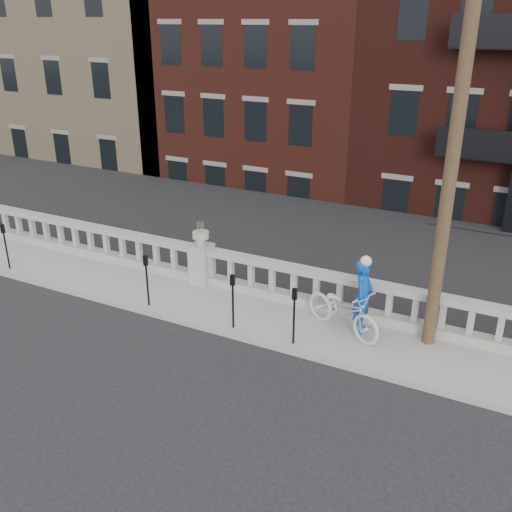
% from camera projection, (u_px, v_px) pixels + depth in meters
% --- Properties ---
extents(ground, '(120.00, 120.00, 0.00)m').
position_uv_depth(ground, '(107.00, 356.00, 12.55)').
color(ground, black).
rests_on(ground, ground).
extents(sidewalk, '(32.00, 2.20, 0.15)m').
position_uv_depth(sidewalk, '(183.00, 298.00, 14.98)').
color(sidewalk, gray).
rests_on(sidewalk, ground).
extents(balustrade, '(28.00, 0.34, 1.03)m').
position_uv_depth(balustrade, '(202.00, 265.00, 15.54)').
color(balustrade, gray).
rests_on(balustrade, sidewalk).
extents(planter_pedestal, '(0.55, 0.55, 1.76)m').
position_uv_depth(planter_pedestal, '(202.00, 259.00, 15.47)').
color(planter_pedestal, gray).
rests_on(planter_pedestal, sidewalk).
extents(lower_level, '(80.00, 44.00, 20.80)m').
position_uv_depth(lower_level, '(402.00, 104.00, 30.19)').
color(lower_level, '#605E59').
rests_on(lower_level, ground).
extents(utility_pole, '(1.60, 0.28, 10.00)m').
position_uv_depth(utility_pole, '(459.00, 111.00, 10.86)').
color(utility_pole, '#422D1E').
rests_on(utility_pole, sidewalk).
extents(parking_meter_b, '(0.10, 0.09, 1.36)m').
position_uv_depth(parking_meter_b, '(5.00, 241.00, 16.24)').
color(parking_meter_b, black).
rests_on(parking_meter_b, sidewalk).
extents(parking_meter_c, '(0.10, 0.09, 1.36)m').
position_uv_depth(parking_meter_c, '(147.00, 275.00, 14.13)').
color(parking_meter_c, black).
rests_on(parking_meter_c, sidewalk).
extents(parking_meter_d, '(0.10, 0.09, 1.36)m').
position_uv_depth(parking_meter_d, '(233.00, 295.00, 13.09)').
color(parking_meter_d, black).
rests_on(parking_meter_d, sidewalk).
extents(parking_meter_e, '(0.10, 0.09, 1.36)m').
position_uv_depth(parking_meter_e, '(294.00, 310.00, 12.44)').
color(parking_meter_e, black).
rests_on(parking_meter_e, sidewalk).
extents(bicycle, '(2.25, 1.53, 1.12)m').
position_uv_depth(bicycle, '(343.00, 310.00, 13.04)').
color(bicycle, silver).
rests_on(bicycle, sidewalk).
extents(cyclist, '(0.44, 0.66, 1.78)m').
position_uv_depth(cyclist, '(363.00, 296.00, 12.94)').
color(cyclist, '#0B44B1').
rests_on(cyclist, sidewalk).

